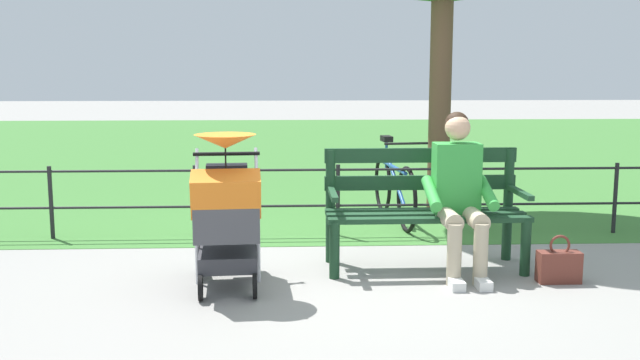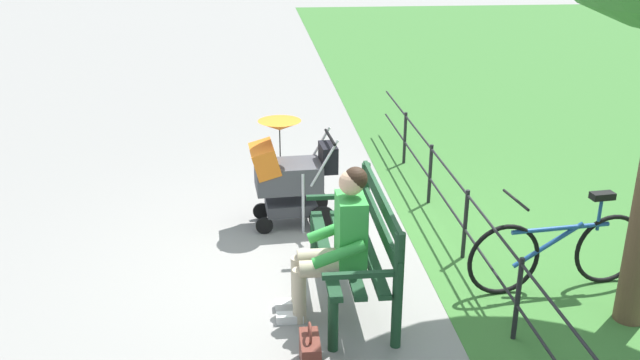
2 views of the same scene
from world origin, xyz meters
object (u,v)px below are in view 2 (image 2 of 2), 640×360
stroller (288,172)px  handbag (310,352)px  person_on_bench (337,239)px  park_bench (360,242)px  bicycle (558,251)px

stroller → handbag: (-2.50, -0.03, -0.47)m
person_on_bench → stroller: bearing=9.7°
stroller → park_bench: bearing=-161.2°
person_on_bench → stroller: 1.81m
park_bench → handbag: size_ratio=4.33×
person_on_bench → stroller: person_on_bench is taller
handbag → stroller: bearing=0.7°
stroller → bicycle: stroller is taller
person_on_bench → bicycle: person_on_bench is taller
park_bench → person_on_bench: size_ratio=1.26×
person_on_bench → bicycle: (0.22, -1.96, -0.31)m
park_bench → stroller: size_ratio=1.39×
handbag → bicycle: 2.44m
park_bench → bicycle: size_ratio=0.97×
stroller → handbag: 2.55m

